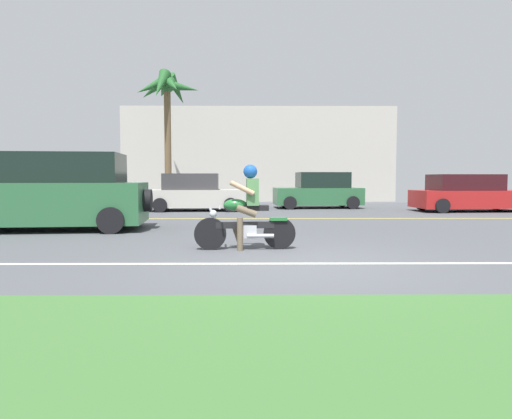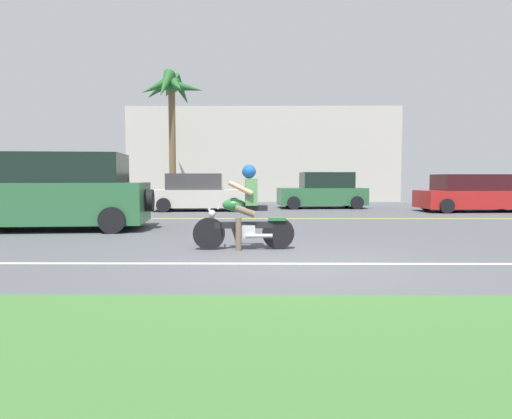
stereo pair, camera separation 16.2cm
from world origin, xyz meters
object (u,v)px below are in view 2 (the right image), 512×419
object	(u,v)px
motorcyclist	(245,214)
parked_car_2	(323,191)
parked_car_1	(199,193)
parked_car_3	(474,194)
suv_nearby	(55,193)
parked_car_0	(62,193)
palm_tree_0	(171,94)

from	to	relation	value
motorcyclist	parked_car_2	distance (m)	12.42
parked_car_1	motorcyclist	bearing A→B (deg)	-78.03
parked_car_2	motorcyclist	bearing A→B (deg)	-104.41
parked_car_2	parked_car_3	world-z (taller)	parked_car_2
motorcyclist	suv_nearby	world-z (taller)	suv_nearby
parked_car_0	motorcyclist	bearing A→B (deg)	-52.29
parked_car_3	parked_car_2	bearing A→B (deg)	159.16
parked_car_1	parked_car_2	world-z (taller)	parked_car_2
parked_car_1	parked_car_2	bearing A→B (deg)	16.89
suv_nearby	parked_car_1	xyz separation A→B (m)	(2.76, 7.13, -0.24)
suv_nearby	palm_tree_0	world-z (taller)	palm_tree_0
parked_car_1	parked_car_3	world-z (taller)	parked_car_1
parked_car_1	palm_tree_0	world-z (taller)	palm_tree_0
suv_nearby	motorcyclist	bearing A→B (deg)	-33.52
parked_car_0	palm_tree_0	distance (m)	7.52
parked_car_0	parked_car_1	xyz separation A→B (m)	(5.41, 0.57, -0.05)
suv_nearby	parked_car_3	bearing A→B (deg)	25.56
parked_car_2	parked_car_0	bearing A→B (deg)	-168.51
suv_nearby	palm_tree_0	size ratio (longest dim) A/B	0.75
suv_nearby	parked_car_0	size ratio (longest dim) A/B	1.15
motorcyclist	parked_car_2	bearing A→B (deg)	75.59
suv_nearby	palm_tree_0	distance (m)	12.15
suv_nearby	parked_car_1	distance (m)	7.65
parked_car_0	parked_car_3	world-z (taller)	parked_car_0
parked_car_0	parked_car_2	bearing A→B (deg)	11.49
palm_tree_0	parked_car_0	bearing A→B (deg)	-126.96
motorcyclist	parked_car_3	xyz separation A→B (m)	(8.78, 9.87, 0.03)
motorcyclist	palm_tree_0	distance (m)	15.85
suv_nearby	parked_car_3	distance (m)	15.24
parked_car_1	parked_car_2	distance (m)	5.54
motorcyclist	palm_tree_0	world-z (taller)	palm_tree_0
motorcyclist	parked_car_3	world-z (taller)	motorcyclist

